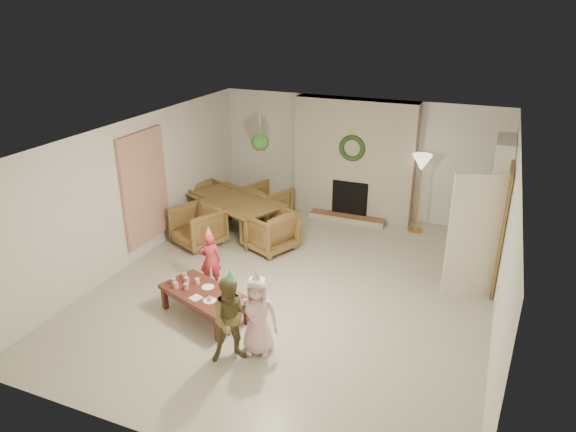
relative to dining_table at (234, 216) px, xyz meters
The scene contains 56 objects.
floor 2.51m from the dining_table, 38.90° to the right, with size 7.00×7.00×0.00m, color #B7B29E.
ceiling 3.29m from the dining_table, 38.90° to the right, with size 7.00×7.00×0.00m, color white.
wall_back 2.89m from the dining_table, 45.01° to the left, with size 7.00×7.00×0.00m, color silver.
wall_front 5.50m from the dining_table, 69.06° to the right, with size 7.00×7.00×0.00m, color silver.
wall_left 2.10m from the dining_table, 124.23° to the right, with size 7.00×7.00×0.00m, color silver.
wall_right 5.26m from the dining_table, 17.56° to the right, with size 7.00×7.00×0.00m, color silver.
fireplace_mass 2.76m from the dining_table, 41.89° to the left, with size 2.50×0.40×2.50m, color #551618.
fireplace_hearth 2.40m from the dining_table, 35.61° to the left, with size 1.60×0.30×0.12m, color brown.
fireplace_firebox 2.49m from the dining_table, 38.80° to the left, with size 0.75×0.12×0.75m, color black.
fireplace_wreath 2.73m from the dining_table, 37.89° to the left, with size 0.54×0.54×0.10m, color #1F3D17.
floor_lamp_base 3.66m from the dining_table, 23.20° to the left, with size 0.30×0.30×0.03m, color gold.
floor_lamp_post 3.67m from the dining_table, 23.20° to the left, with size 0.03×0.03×1.43m, color gold.
floor_lamp_shade 3.81m from the dining_table, 23.20° to the left, with size 0.38×0.38×0.32m, color beige.
bookshelf_carcass 4.89m from the dining_table, ahead, with size 0.30×1.00×2.20m, color white.
bookshelf_shelf_a 4.81m from the dining_table, ahead, with size 0.30×0.92×0.03m, color white.
bookshelf_shelf_b 4.84m from the dining_table, ahead, with size 0.30×0.92×0.03m, color white.
bookshelf_shelf_c 4.90m from the dining_table, ahead, with size 0.30×0.92×0.03m, color white.
bookshelf_shelf_d 4.99m from the dining_table, ahead, with size 0.30×0.92×0.03m, color white.
books_row_lower 4.78m from the dining_table, ahead, with size 0.20×0.40×0.24m, color #953C1B.
books_row_mid 4.85m from the dining_table, ahead, with size 0.20×0.44×0.24m, color #274D91.
books_row_upper 4.89m from the dining_table, ahead, with size 0.20×0.36×0.22m, color #A68123.
door_frame 4.96m from the dining_table, ahead, with size 0.05×0.86×2.04m, color brown.
door_leaf 4.62m from the dining_table, ahead, with size 0.05×0.80×2.00m, color beige.
curtain_panel 1.93m from the dining_table, 126.90° to the right, with size 0.06×1.20×2.00m, color beige.
dining_table is the anchor object (origin of this frame).
dining_chair_near 0.86m from the dining_table, 114.30° to the right, with size 0.81×0.84×0.76m, color brown.
dining_chair_far 0.86m from the dining_table, 65.70° to the left, with size 0.81×0.84×0.76m, color brown.
dining_chair_left 0.86m from the dining_table, 155.70° to the left, with size 0.81×0.84×0.76m, color brown.
dining_chair_right 1.08m from the dining_table, 24.30° to the right, with size 0.81×0.84×0.76m, color brown.
hanging_plant_cord 1.92m from the dining_table, ahead, with size 0.01×0.01×0.70m, color tan.
hanging_plant_pot 1.59m from the dining_table, ahead, with size 0.16×0.16×0.12m, color #AA4636.
hanging_plant_foliage 1.70m from the dining_table, ahead, with size 0.32×0.32×0.32m, color #1D4B19.
coffee_table_top 3.02m from the dining_table, 70.53° to the right, with size 1.33×0.67×0.06m, color #52251B.
coffee_table_apron 3.02m from the dining_table, 70.53° to the right, with size 1.23×0.56×0.08m, color #52251B.
coffee_leg_fl 2.92m from the dining_table, 83.19° to the right, with size 0.07×0.07×0.35m, color #52251B.
coffee_leg_fr 3.63m from the dining_table, 65.83° to the right, with size 0.07×0.07×0.35m, color #52251B.
coffee_leg_bl 2.45m from the dining_table, 77.50° to the right, with size 0.07×0.07×0.35m, color #52251B.
coffee_leg_br 3.26m from the dining_table, 59.19° to the right, with size 0.07×0.07×0.35m, color #52251B.
cup_a 2.86m from the dining_table, 80.48° to the right, with size 0.07×0.07×0.09m, color silver.
cup_b 2.68m from the dining_table, 78.34° to the right, with size 0.07×0.07×0.09m, color silver.
cup_c 2.97m from the dining_table, 78.89° to the right, with size 0.07×0.07×0.09m, color silver.
cup_d 2.79m from the dining_table, 76.73° to the right, with size 0.07×0.07×0.09m, color silver.
cup_e 2.97m from the dining_table, 75.71° to the right, with size 0.07×0.07×0.09m, color silver.
cup_f 2.81m from the dining_table, 73.36° to the right, with size 0.07×0.07×0.09m, color silver.
plate_a 2.89m from the dining_table, 69.77° to the right, with size 0.18×0.18×0.01m, color white.
plate_b 3.26m from the dining_table, 68.18° to the right, with size 0.18×0.18×0.01m, color white.
plate_c 3.26m from the dining_table, 63.09° to the right, with size 0.18×0.18×0.01m, color white.
food_scoop 3.26m from the dining_table, 68.18° to the right, with size 0.07×0.07×0.07m, color tan.
napkin_left 3.20m from the dining_table, 71.90° to the right, with size 0.15×0.15×0.01m, color #F1B1BB.
napkin_right 3.13m from the dining_table, 63.28° to the right, with size 0.15×0.15×0.01m, color #F1B1BB.
child_red 2.15m from the dining_table, 72.36° to the right, with size 0.34×0.22×0.93m, color #BC2837.
party_hat_red 2.24m from the dining_table, 72.36° to the right, with size 0.13×0.13×0.18m, color #E8D64D.
child_plaid 4.02m from the dining_table, 62.38° to the right, with size 0.58×0.45×1.19m, color brown.
party_hat_plaid 4.11m from the dining_table, 62.38° to the right, with size 0.14×0.14×0.19m, color #52C068.
child_pink 3.91m from the dining_table, 57.69° to the right, with size 0.54×0.35×1.11m, color #FBCBC9.
party_hat_pink 3.98m from the dining_table, 57.69° to the right, with size 0.14×0.14×0.20m, color silver.
Camera 1 is at (2.68, -6.86, 4.33)m, focal length 32.43 mm.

